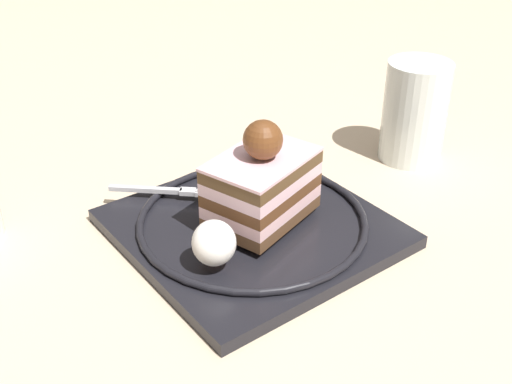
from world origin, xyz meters
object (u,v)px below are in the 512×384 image
(cake_slice, at_px, (265,182))
(drink_glass_near, at_px, (414,116))
(dessert_plate, at_px, (256,227))
(whipped_cream_dollop, at_px, (214,243))
(fork, at_px, (168,191))

(cake_slice, distance_m, drink_glass_near, 0.24)
(cake_slice, bearing_deg, dessert_plate, -99.66)
(whipped_cream_dollop, relative_size, drink_glass_near, 0.35)
(fork, height_order, drink_glass_near, drink_glass_near)
(cake_slice, bearing_deg, whipped_cream_dollop, -77.06)
(fork, relative_size, drink_glass_near, 0.82)
(fork, bearing_deg, drink_glass_near, 66.53)
(cake_slice, height_order, fork, cake_slice)
(dessert_plate, height_order, whipped_cream_dollop, whipped_cream_dollop)
(dessert_plate, height_order, drink_glass_near, drink_glass_near)
(fork, bearing_deg, dessert_plate, 15.37)
(dessert_plate, xyz_separation_m, fork, (-0.10, -0.03, 0.01))
(drink_glass_near, bearing_deg, whipped_cream_dollop, -89.71)
(dessert_plate, height_order, fork, fork)
(dessert_plate, bearing_deg, whipped_cream_dollop, -74.20)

